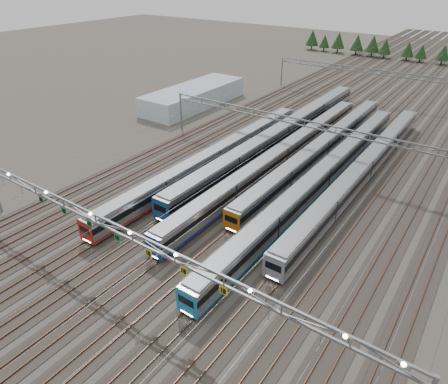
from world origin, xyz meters
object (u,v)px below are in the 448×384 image
Objects in this scene: gantry_near at (131,239)px; west_shed at (194,96)px; train_b at (281,134)px; train_e at (322,176)px; gantry_mid at (304,128)px; train_d at (321,149)px; train_a at (214,158)px; gantry_far at (381,76)px; train_c at (281,156)px; train_f at (363,169)px.

gantry_near reaches higher than west_shed.
train_b is at bearing 98.46° from gantry_near.
gantry_near reaches higher than train_e.
gantry_mid is at bearing 89.93° from gantry_near.
gantry_mid is at bearing -123.86° from train_d.
train_a is 0.97× the size of gantry_near.
train_a is 57.20m from gantry_far.
train_c is 2.13× the size of west_shed.
gantry_far is at bearing 78.62° from train_a.
train_b is 40.84m from gantry_far.
train_b is 31.64m from west_shed.
west_shed is at bearing -140.84° from gantry_far.
train_b is 18.83m from train_f.
gantry_mid is (6.75, -4.95, 4.21)m from train_b.
train_a is 0.79× the size of train_b.
train_d is at bearing 156.38° from train_f.
train_f is 47.15m from gantry_far.
train_b is 9.14m from train_d.
gantry_mid is at bearing 44.11° from train_a.
gantry_near is 1.00× the size of gantry_far.
train_e is (4.50, -10.19, 0.01)m from train_d.
gantry_near is at bearing -86.55° from train_c.
gantry_far reaches higher than train_d.
gantry_near is 40.12m from gantry_mid.
train_e reaches higher than train_a.
gantry_far reaches higher than train_b.
gantry_near is at bearing -81.54° from train_b.
gantry_far is at bearing 93.09° from train_d.
gantry_near is 1.00× the size of gantry_mid.
train_b is at bearing 143.76° from gantry_mid.
west_shed reaches higher than train_c.
train_e is at bearing 78.46° from gantry_near.
train_f is (22.50, 10.32, 0.05)m from train_a.
train_b is at bearing 117.74° from train_c.
train_e is at bearing -125.72° from train_f.
train_f is 12.09m from gantry_mid.
gantry_near reaches higher than train_f.
train_d reaches higher than train_a.
train_c is 1.13× the size of gantry_mid.
train_b is 1.14× the size of train_f.
train_b is 9.37m from gantry_mid.
gantry_mid is (-11.25, 0.58, 4.38)m from train_f.
gantry_mid reaches higher than train_e.
train_d is (4.50, 6.96, 0.00)m from train_c.
west_shed is (-36.68, 55.21, -4.80)m from gantry_near.
gantry_far is at bearing 90.00° from gantry_mid.
train_c is (9.00, 7.30, 0.01)m from train_a.
gantry_mid is at bearing 134.62° from train_e.
gantry_far is (-11.25, 45.58, 4.38)m from train_f.
gantry_mid is at bearing -22.34° from west_shed.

